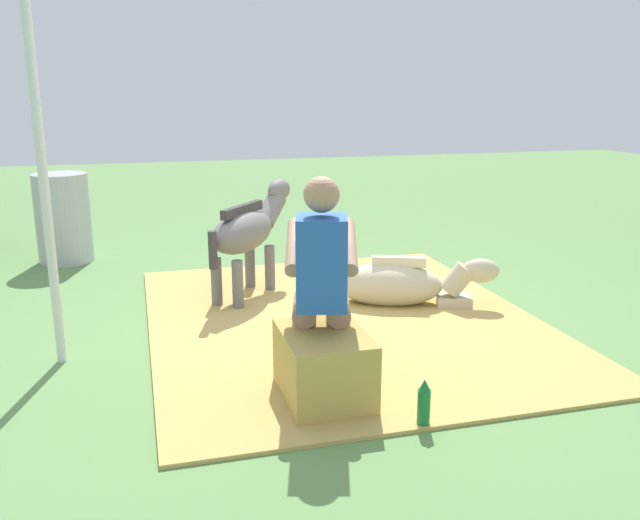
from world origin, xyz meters
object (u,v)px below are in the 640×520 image
at_px(soda_bottle, 424,404).
at_px(tent_pole_left, 44,185).
at_px(pony_lying, 401,284).
at_px(pony_standing, 248,231).
at_px(person_seated, 321,276).
at_px(hay_bale, 324,366).
at_px(water_barrel, 63,218).

bearing_deg(soda_bottle, tent_pole_left, 53.11).
xyz_separation_m(pony_lying, soda_bottle, (-1.95, 0.66, -0.06)).
xyz_separation_m(pony_standing, soda_bottle, (-2.54, -0.50, -0.45)).
relative_size(person_seated, pony_standing, 1.14).
bearing_deg(pony_lying, hay_bale, 144.08).
bearing_deg(hay_bale, water_barrel, 24.46).
height_order(pony_lying, soda_bottle, pony_lying).
bearing_deg(soda_bottle, water_barrel, 26.81).
height_order(person_seated, soda_bottle, person_seated).
xyz_separation_m(pony_standing, water_barrel, (1.70, 1.64, -0.12)).
height_order(water_barrel, tent_pole_left, tent_pole_left).
relative_size(hay_bale, pony_standing, 0.55).
bearing_deg(pony_standing, pony_lying, -117.05).
bearing_deg(tent_pole_left, pony_lying, -79.35).
bearing_deg(hay_bale, person_seated, -10.50).
xyz_separation_m(hay_bale, soda_bottle, (-0.46, -0.42, -0.07)).
distance_m(hay_bale, pony_lying, 1.84).
bearing_deg(pony_lying, tent_pole_left, 100.65).
relative_size(water_barrel, tent_pole_left, 0.39).
xyz_separation_m(hay_bale, pony_standing, (2.08, 0.08, 0.37)).
xyz_separation_m(pony_standing, tent_pole_left, (-1.08, 1.44, 0.60)).
bearing_deg(hay_bale, soda_bottle, -137.25).
xyz_separation_m(person_seated, water_barrel, (3.63, 1.75, -0.25)).
height_order(person_seated, pony_lying, person_seated).
distance_m(pony_standing, pony_lying, 1.36).
height_order(pony_lying, tent_pole_left, tent_pole_left).
bearing_deg(pony_lying, person_seated, 141.78).
relative_size(pony_lying, tent_pole_left, 0.57).
xyz_separation_m(hay_bale, tent_pole_left, (1.00, 1.52, 0.97)).
bearing_deg(soda_bottle, hay_bale, 42.75).
distance_m(person_seated, pony_standing, 1.93).
distance_m(pony_lying, soda_bottle, 2.06).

